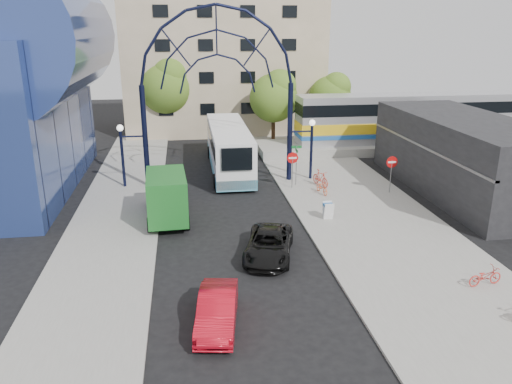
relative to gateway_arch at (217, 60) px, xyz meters
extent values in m
plane|color=black|center=(0.00, -14.00, -8.56)|extent=(120.00, 120.00, 0.00)
cube|color=gray|center=(8.00, -10.00, -8.50)|extent=(8.00, 56.00, 0.12)
cube|color=gray|center=(-6.50, -8.00, -8.50)|extent=(5.00, 50.00, 0.12)
cylinder|color=black|center=(-5.00, 0.00, -5.06)|extent=(0.36, 0.36, 7.00)
cylinder|color=black|center=(5.00, 0.00, -5.06)|extent=(0.36, 0.36, 7.00)
cylinder|color=black|center=(-6.60, 0.00, -6.56)|extent=(0.20, 0.20, 4.00)
cylinder|color=black|center=(6.60, 0.00, -6.56)|extent=(0.20, 0.20, 4.00)
sphere|color=white|center=(-6.60, 0.00, -4.36)|extent=(0.44, 0.44, 0.44)
sphere|color=white|center=(6.60, 0.00, -4.36)|extent=(0.44, 0.44, 0.44)
cylinder|color=slate|center=(4.80, -2.00, -7.34)|extent=(0.06, 0.06, 2.20)
cylinder|color=red|center=(4.80, -2.00, -6.34)|extent=(0.80, 0.04, 0.80)
cube|color=white|center=(4.80, -2.03, -6.34)|extent=(0.55, 0.02, 0.12)
cylinder|color=slate|center=(11.00, -4.00, -7.34)|extent=(0.06, 0.06, 2.20)
cylinder|color=red|center=(11.00, -4.00, -6.34)|extent=(0.76, 0.04, 0.76)
cube|color=white|center=(11.00, -4.03, -6.34)|extent=(0.55, 0.02, 0.12)
cylinder|color=slate|center=(5.20, -1.40, -7.04)|extent=(0.05, 0.05, 2.80)
cube|color=#146626|center=(5.20, -1.40, -5.74)|extent=(0.70, 0.03, 0.18)
cube|color=#146626|center=(5.20, -1.40, -5.99)|extent=(0.03, 0.70, 0.18)
cube|color=white|center=(5.60, -8.20, -7.94)|extent=(0.55, 0.26, 0.99)
cube|color=white|center=(5.60, -7.85, -7.94)|extent=(0.55, 0.26, 0.99)
cube|color=#1E59A5|center=(5.60, -8.02, -7.61)|extent=(0.55, 0.42, 0.14)
cylinder|color=navy|center=(-12.00, 1.00, 1.44)|extent=(9.00, 16.00, 9.00)
cube|color=black|center=(16.00, -4.00, -6.06)|extent=(6.00, 16.00, 5.00)
cube|color=tan|center=(2.00, 21.00, -1.56)|extent=(20.00, 12.00, 14.00)
cube|color=gray|center=(20.00, 8.00, -8.16)|extent=(32.00, 5.00, 0.80)
cube|color=#B7B7BC|center=(20.00, 8.00, -5.66)|extent=(25.00, 3.00, 4.20)
cube|color=gold|center=(20.00, 8.00, -6.26)|extent=(25.10, 3.05, 0.90)
cube|color=black|center=(20.00, 8.00, -4.66)|extent=(25.05, 3.05, 1.00)
cube|color=#1E59A5|center=(20.00, 8.00, -6.96)|extent=(25.10, 3.05, 0.35)
cylinder|color=#382314|center=(6.00, 12.00, -7.30)|extent=(0.36, 0.36, 2.52)
sphere|color=#356B1C|center=(6.00, 12.00, -4.22)|extent=(4.48, 4.48, 4.48)
sphere|color=#356B1C|center=(6.50, 11.70, -3.10)|extent=(3.08, 3.08, 3.08)
cylinder|color=#382314|center=(-4.00, 16.00, -7.12)|extent=(0.36, 0.36, 2.88)
sphere|color=#356B1C|center=(-4.00, 16.00, -3.60)|extent=(5.12, 5.12, 5.12)
sphere|color=#356B1C|center=(-3.50, 15.70, -2.32)|extent=(3.52, 3.52, 3.52)
cylinder|color=#382314|center=(12.00, 14.00, -7.39)|extent=(0.36, 0.36, 2.34)
sphere|color=#356B1C|center=(12.00, 14.00, -4.53)|extent=(4.16, 4.16, 4.16)
sphere|color=#356B1C|center=(12.50, 13.70, -3.49)|extent=(2.86, 2.86, 2.86)
cube|color=white|center=(0.99, 3.53, -6.69)|extent=(2.82, 12.31, 3.10)
cube|color=#5AABC9|center=(0.99, 3.53, -7.97)|extent=(2.86, 12.31, 0.75)
cube|color=black|center=(0.99, 3.53, -6.04)|extent=(2.88, 12.07, 0.96)
cube|color=black|center=(0.94, -2.69, -6.10)|extent=(2.02, 0.17, 1.50)
cube|color=black|center=(1.04, 9.62, -6.85)|extent=(2.56, 0.21, 1.71)
cylinder|color=black|center=(-0.31, 7.35, -8.04)|extent=(0.31, 1.03, 1.03)
cylinder|color=black|center=(2.35, 7.33, -8.04)|extent=(0.31, 1.03, 1.03)
cylinder|color=black|center=(-0.38, -1.01, -8.04)|extent=(0.31, 1.03, 1.03)
cylinder|color=black|center=(2.29, -1.03, -8.04)|extent=(0.31, 1.03, 1.03)
cube|color=black|center=(-3.61, -4.59, -7.58)|extent=(2.14, 2.22, 1.95)
cube|color=black|center=(-3.66, -3.52, -7.18)|extent=(1.77, 0.17, 0.89)
cube|color=#1A6522|center=(-3.49, -7.24, -6.87)|extent=(2.32, 4.17, 2.48)
cylinder|color=black|center=(-4.62, -4.90, -8.13)|extent=(0.27, 0.86, 0.85)
cylinder|color=black|center=(-2.58, -4.80, -8.13)|extent=(0.27, 0.86, 0.85)
cylinder|color=black|center=(-4.45, -8.35, -8.13)|extent=(0.27, 0.86, 0.85)
cylinder|color=black|center=(-2.42, -8.25, -8.13)|extent=(0.27, 0.86, 0.85)
imported|color=black|center=(1.44, -12.24, -7.91)|extent=(3.28, 5.04, 1.29)
imported|color=#B20B1A|center=(-1.45, -17.74, -7.90)|extent=(1.96, 4.13, 1.31)
imported|color=#FB6432|center=(6.50, -3.50, -8.03)|extent=(0.82, 1.62, 0.81)
imported|color=red|center=(6.83, -1.88, -7.88)|extent=(1.07, 1.91, 1.10)
imported|color=red|center=(10.03, -16.55, -8.02)|extent=(1.65, 0.76, 0.84)
camera|label=1|loc=(-2.37, -33.92, 2.05)|focal=35.00mm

